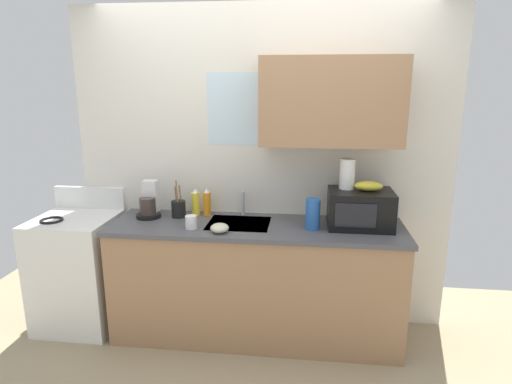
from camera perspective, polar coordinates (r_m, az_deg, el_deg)
name	(u,v)px	position (r m, az deg, el deg)	size (l,w,h in m)	color
kitchen_wall_assembly	(275,156)	(3.37, 2.47, 4.80)	(2.95, 0.42, 2.50)	silver
counter_unit	(256,279)	(3.36, -0.05, -11.50)	(2.18, 0.63, 0.90)	#9E7551
sink_faucet	(243,203)	(3.41, -1.74, -1.49)	(0.03, 0.03, 0.19)	#B2B5BA
stove_range	(79,270)	(3.80, -22.35, -9.54)	(0.60, 0.60, 1.08)	white
microwave	(360,209)	(3.21, 13.61, -2.17)	(0.46, 0.35, 0.27)	black
banana_bunch	(369,186)	(3.17, 14.69, 0.76)	(0.20, 0.11, 0.07)	gold
paper_towel_roll	(347,174)	(3.19, 11.98, 2.36)	(0.11, 0.11, 0.22)	white
coffee_maker	(149,204)	(3.47, -13.94, -1.49)	(0.19, 0.21, 0.28)	black
dish_soap_bottle_orange	(207,203)	(3.42, -6.51, -1.40)	(0.06, 0.06, 0.22)	orange
dish_soap_bottle_yellow	(196,202)	(3.44, -8.00, -1.39)	(0.06, 0.06, 0.22)	yellow
cereal_canister	(313,214)	(3.09, 7.53, -2.93)	(0.10, 0.10, 0.22)	#2659A5
mug_white	(191,222)	(3.13, -8.58, -3.97)	(0.08, 0.08, 0.10)	white
utensil_crock	(179,208)	(3.41, -10.22, -2.14)	(0.11, 0.11, 0.30)	black
small_bowl	(220,228)	(3.03, -4.84, -4.77)	(0.13, 0.13, 0.07)	beige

